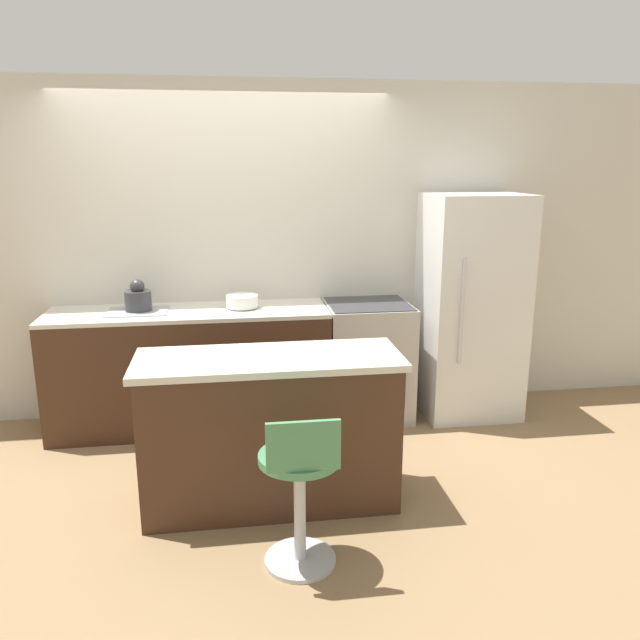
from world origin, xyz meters
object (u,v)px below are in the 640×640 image
(oven_range, at_px, (367,360))
(refrigerator, at_px, (471,307))
(stool_chair, at_px, (300,489))
(kettle, at_px, (138,298))
(mixing_bowl, at_px, (242,301))

(oven_range, bearing_deg, refrigerator, -1.87)
(oven_range, xyz_separation_m, refrigerator, (0.82, -0.03, 0.42))
(oven_range, xyz_separation_m, stool_chair, (-0.75, -1.86, -0.03))
(refrigerator, bearing_deg, stool_chair, -130.77)
(oven_range, bearing_deg, kettle, 179.23)
(oven_range, xyz_separation_m, kettle, (-1.73, 0.02, 0.56))
(stool_chair, bearing_deg, oven_range, 67.92)
(kettle, bearing_deg, oven_range, -0.77)
(refrigerator, relative_size, kettle, 7.49)
(refrigerator, xyz_separation_m, mixing_bowl, (-1.80, 0.05, 0.09))
(oven_range, bearing_deg, stool_chair, -112.08)
(kettle, bearing_deg, stool_chair, -62.42)
(oven_range, height_order, kettle, kettle)
(stool_chair, height_order, mixing_bowl, mixing_bowl)
(refrigerator, distance_m, kettle, 2.56)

